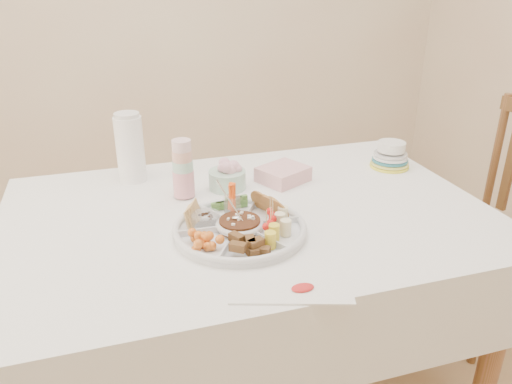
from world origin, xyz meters
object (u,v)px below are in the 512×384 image
object	(u,v)px
party_tray	(240,227)
thermos	(130,147)
dining_table	(249,308)
plate_stack	(390,155)
chair	(490,227)

from	to	relation	value
party_tray	thermos	distance (m)	0.58
dining_table	thermos	xyz separation A→B (m)	(-0.33, 0.37, 0.51)
dining_table	plate_stack	world-z (taller)	plate_stack
dining_table	thermos	bearing A→B (deg)	131.50
dining_table	party_tray	distance (m)	0.43
dining_table	chair	bearing A→B (deg)	3.93
plate_stack	chair	bearing A→B (deg)	-17.98
chair	thermos	distance (m)	1.46
party_tray	plate_stack	bearing A→B (deg)	26.19
party_tray	thermos	xyz separation A→B (m)	(-0.26, 0.50, 0.10)
thermos	party_tray	bearing A→B (deg)	-62.51
thermos	plate_stack	size ratio (longest dim) A/B	1.71
thermos	chair	bearing A→B (deg)	-12.20
plate_stack	dining_table	bearing A→B (deg)	-161.79
party_tray	chair	bearing A→B (deg)	10.50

